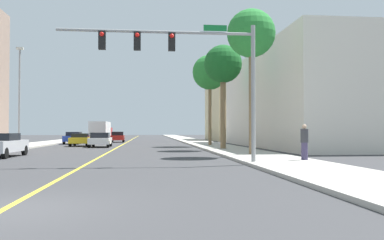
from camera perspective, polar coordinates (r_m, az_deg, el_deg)
ground at (r=50.75m, az=-9.37°, el=-3.25°), size 192.00×192.00×0.00m
sidewalk_left at (r=52.14m, az=-19.74°, el=-3.06°), size 3.91×168.00×0.15m
sidewalk_right at (r=51.07m, az=1.23°, el=-3.18°), size 3.91×168.00×0.15m
lane_marking_center at (r=50.75m, az=-9.37°, el=-3.25°), size 0.16×144.00×0.01m
building_right_near at (r=43.09m, az=18.24°, el=2.59°), size 15.30×26.82×9.19m
building_right_far at (r=68.15m, az=10.11°, el=0.99°), size 17.80×14.86×8.98m
traffic_signal_mast at (r=19.24m, az=-0.35°, el=8.52°), size 9.15×0.36×6.43m
street_lamp at (r=37.66m, az=-22.84°, el=3.57°), size 0.56×0.28×8.51m
palm_near at (r=26.12m, az=8.21°, el=11.61°), size 2.99×2.99×8.96m
palm_mid at (r=33.63m, az=4.33°, el=7.52°), size 3.08×3.08×8.40m
palm_far at (r=41.55m, az=2.50°, el=6.55°), size 3.52×3.52×9.07m
car_yellow at (r=43.53m, az=-15.21°, el=-2.62°), size 1.94×4.13×1.30m
car_red at (r=56.75m, az=-10.28°, el=-2.32°), size 1.88×4.12×1.44m
car_silver at (r=27.42m, az=-25.04°, el=-3.11°), size 2.05×4.56×1.44m
car_white at (r=40.54m, az=-12.60°, el=-2.68°), size 1.98×4.35×1.40m
car_blue at (r=50.68m, az=-16.12°, el=-2.37°), size 1.80×4.22×1.43m
delivery_truck at (r=62.55m, az=-12.54°, el=-1.47°), size 2.65×8.01×2.88m
pedestrian at (r=21.16m, az=15.35°, el=-2.97°), size 0.38×0.38×1.77m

